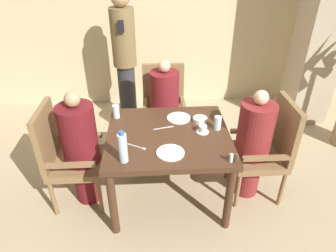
{
  "coord_description": "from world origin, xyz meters",
  "views": [
    {
      "loc": [
        -0.13,
        -2.23,
        2.19
      ],
      "look_at": [
        0.0,
        0.05,
        0.77
      ],
      "focal_mm": 32.0,
      "sensor_mm": 36.0,
      "label": 1
    }
  ],
  "objects_px": {
    "plate_main_left": "(179,118)",
    "teacup_with_saucer": "(203,129)",
    "plate_main_right": "(171,153)",
    "diner_in_right_chair": "(253,144)",
    "chair_far_side": "(164,106)",
    "standing_host": "(125,56)",
    "chair_left_side": "(66,154)",
    "chair_right_side": "(267,147)",
    "water_bottle": "(123,148)",
    "glass_tall_mid": "(218,123)",
    "glass_tall_near": "(116,111)",
    "diner_in_left_chair": "(81,148)",
    "bowl_small": "(200,120)",
    "diner_in_far_chair": "(164,108)"
  },
  "relations": [
    {
      "from": "plate_main_left",
      "to": "teacup_with_saucer",
      "type": "distance_m",
      "value": 0.32
    },
    {
      "from": "plate_main_right",
      "to": "teacup_with_saucer",
      "type": "bearing_deg",
      "value": 44.27
    },
    {
      "from": "diner_in_right_chair",
      "to": "plate_main_right",
      "type": "height_order",
      "value": "diner_in_right_chair"
    },
    {
      "from": "chair_far_side",
      "to": "standing_host",
      "type": "bearing_deg",
      "value": 127.88
    },
    {
      "from": "chair_left_side",
      "to": "chair_far_side",
      "type": "height_order",
      "value": "same"
    },
    {
      "from": "chair_right_side",
      "to": "teacup_with_saucer",
      "type": "relative_size",
      "value": 8.76
    },
    {
      "from": "water_bottle",
      "to": "diner_in_right_chair",
      "type": "bearing_deg",
      "value": 17.62
    },
    {
      "from": "diner_in_right_chair",
      "to": "teacup_with_saucer",
      "type": "distance_m",
      "value": 0.51
    },
    {
      "from": "diner_in_right_chair",
      "to": "water_bottle",
      "type": "xyz_separation_m",
      "value": [
        -1.16,
        -0.37,
        0.27
      ]
    },
    {
      "from": "teacup_with_saucer",
      "to": "standing_host",
      "type": "bearing_deg",
      "value": 117.71
    },
    {
      "from": "chair_left_side",
      "to": "chair_right_side",
      "type": "relative_size",
      "value": 1.0
    },
    {
      "from": "standing_host",
      "to": "glass_tall_mid",
      "type": "bearing_deg",
      "value": -57.39
    },
    {
      "from": "chair_far_side",
      "to": "teacup_with_saucer",
      "type": "height_order",
      "value": "chair_far_side"
    },
    {
      "from": "water_bottle",
      "to": "glass_tall_near",
      "type": "xyz_separation_m",
      "value": [
        -0.12,
        0.69,
        -0.06
      ]
    },
    {
      "from": "chair_right_side",
      "to": "water_bottle",
      "type": "height_order",
      "value": "chair_right_side"
    },
    {
      "from": "chair_far_side",
      "to": "water_bottle",
      "type": "relative_size",
      "value": 3.68
    },
    {
      "from": "chair_far_side",
      "to": "glass_tall_mid",
      "type": "height_order",
      "value": "chair_far_side"
    },
    {
      "from": "chair_far_side",
      "to": "chair_left_side",
      "type": "bearing_deg",
      "value": -136.53
    },
    {
      "from": "diner_in_left_chair",
      "to": "plate_main_right",
      "type": "bearing_deg",
      "value": -20.15
    },
    {
      "from": "teacup_with_saucer",
      "to": "glass_tall_mid",
      "type": "relative_size",
      "value": 0.89
    },
    {
      "from": "diner_in_left_chair",
      "to": "standing_host",
      "type": "xyz_separation_m",
      "value": [
        0.32,
        1.49,
        0.35
      ]
    },
    {
      "from": "chair_left_side",
      "to": "plate_main_right",
      "type": "xyz_separation_m",
      "value": [
        0.94,
        -0.29,
        0.19
      ]
    },
    {
      "from": "bowl_small",
      "to": "glass_tall_near",
      "type": "distance_m",
      "value": 0.81
    },
    {
      "from": "diner_in_right_chair",
      "to": "standing_host",
      "type": "xyz_separation_m",
      "value": [
        -1.26,
        1.49,
        0.37
      ]
    },
    {
      "from": "chair_left_side",
      "to": "glass_tall_near",
      "type": "bearing_deg",
      "value": 35.66
    },
    {
      "from": "chair_right_side",
      "to": "plate_main_left",
      "type": "relative_size",
      "value": 4.36
    },
    {
      "from": "diner_in_left_chair",
      "to": "glass_tall_mid",
      "type": "bearing_deg",
      "value": 2.43
    },
    {
      "from": "water_bottle",
      "to": "glass_tall_mid",
      "type": "height_order",
      "value": "water_bottle"
    },
    {
      "from": "diner_in_left_chair",
      "to": "chair_right_side",
      "type": "height_order",
      "value": "diner_in_left_chair"
    },
    {
      "from": "diner_in_right_chair",
      "to": "glass_tall_mid",
      "type": "distance_m",
      "value": 0.4
    },
    {
      "from": "teacup_with_saucer",
      "to": "glass_tall_mid",
      "type": "distance_m",
      "value": 0.15
    },
    {
      "from": "plate_main_left",
      "to": "water_bottle",
      "type": "height_order",
      "value": "water_bottle"
    },
    {
      "from": "bowl_small",
      "to": "glass_tall_mid",
      "type": "distance_m",
      "value": 0.2
    },
    {
      "from": "chair_right_side",
      "to": "glass_tall_mid",
      "type": "bearing_deg",
      "value": 173.82
    },
    {
      "from": "standing_host",
      "to": "water_bottle",
      "type": "distance_m",
      "value": 1.86
    },
    {
      "from": "standing_host",
      "to": "bowl_small",
      "type": "bearing_deg",
      "value": -58.83
    },
    {
      "from": "chair_left_side",
      "to": "diner_in_left_chair",
      "type": "distance_m",
      "value": 0.16
    },
    {
      "from": "plate_main_left",
      "to": "plate_main_right",
      "type": "xyz_separation_m",
      "value": [
        -0.11,
        -0.55,
        0.0
      ]
    },
    {
      "from": "chair_left_side",
      "to": "chair_far_side",
      "type": "bearing_deg",
      "value": 43.47
    },
    {
      "from": "diner_in_far_chair",
      "to": "water_bottle",
      "type": "height_order",
      "value": "diner_in_far_chair"
    },
    {
      "from": "bowl_small",
      "to": "water_bottle",
      "type": "relative_size",
      "value": 0.5
    },
    {
      "from": "chair_right_side",
      "to": "chair_far_side",
      "type": "bearing_deg",
      "value": 136.53
    },
    {
      "from": "diner_in_right_chair",
      "to": "glass_tall_near",
      "type": "height_order",
      "value": "diner_in_right_chair"
    },
    {
      "from": "chair_right_side",
      "to": "teacup_with_saucer",
      "type": "bearing_deg",
      "value": 179.24
    },
    {
      "from": "diner_in_left_chair",
      "to": "glass_tall_mid",
      "type": "height_order",
      "value": "diner_in_left_chair"
    },
    {
      "from": "diner_in_left_chair",
      "to": "water_bottle",
      "type": "xyz_separation_m",
      "value": [
        0.42,
        -0.37,
        0.26
      ]
    },
    {
      "from": "chair_far_side",
      "to": "diner_in_far_chair",
      "type": "distance_m",
      "value": 0.16
    },
    {
      "from": "glass_tall_near",
      "to": "water_bottle",
      "type": "bearing_deg",
      "value": -80.24
    },
    {
      "from": "chair_right_side",
      "to": "plate_main_left",
      "type": "bearing_deg",
      "value": 162.25
    },
    {
      "from": "chair_far_side",
      "to": "glass_tall_near",
      "type": "xyz_separation_m",
      "value": [
        -0.49,
        -0.57,
        0.25
      ]
    }
  ]
}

